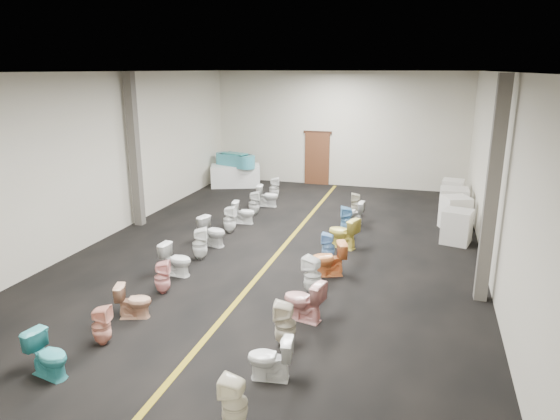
{
  "coord_description": "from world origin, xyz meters",
  "views": [
    {
      "loc": [
        3.49,
        -11.69,
        4.57
      ],
      "look_at": [
        -0.3,
        1.0,
        0.81
      ],
      "focal_mm": 32.0,
      "sensor_mm": 36.0,
      "label": 1
    }
  ],
  "objects_px": {
    "toilet_left_5": "(200,244)",
    "display_table": "(236,176)",
    "toilet_left_8": "(244,212)",
    "toilet_right_3": "(303,300)",
    "toilet_left_11": "(274,188)",
    "appliance_crate_d": "(452,194)",
    "appliance_crate_b": "(455,213)",
    "toilet_left_6": "(213,232)",
    "toilet_right_5": "(329,259)",
    "toilet_left_4": "(176,260)",
    "toilet_right_9": "(352,212)",
    "bathtub": "(235,160)",
    "appliance_crate_a": "(457,227)",
    "toilet_left_10": "(268,196)",
    "toilet_left_2": "(134,301)",
    "toilet_right_7": "(343,232)",
    "toilet_left_1": "(101,325)",
    "toilet_right_0": "(235,403)",
    "toilet_right_8": "(347,220)",
    "toilet_right_2": "(285,324)",
    "toilet_left_9": "(254,203)",
    "toilet_left_7": "(230,219)",
    "toilet_right_1": "(270,358)",
    "toilet_right_10": "(356,204)",
    "toilet_right_4": "(313,275)",
    "toilet_right_6": "(328,247)",
    "toilet_left_0": "(48,355)"
  },
  "relations": [
    {
      "from": "toilet_left_5",
      "to": "display_table",
      "type": "bearing_deg",
      "value": -7.9
    },
    {
      "from": "toilet_left_8",
      "to": "toilet_right_3",
      "type": "relative_size",
      "value": 0.86
    },
    {
      "from": "toilet_left_11",
      "to": "appliance_crate_d",
      "type": "bearing_deg",
      "value": -99.41
    },
    {
      "from": "appliance_crate_b",
      "to": "toilet_left_6",
      "type": "xyz_separation_m",
      "value": [
        -6.24,
        -3.34,
        -0.1
      ]
    },
    {
      "from": "toilet_right_5",
      "to": "toilet_left_4",
      "type": "bearing_deg",
      "value": -95.71
    },
    {
      "from": "appliance_crate_d",
      "to": "toilet_right_9",
      "type": "distance_m",
      "value": 4.11
    },
    {
      "from": "bathtub",
      "to": "toilet_right_3",
      "type": "relative_size",
      "value": 2.22
    },
    {
      "from": "appliance_crate_a",
      "to": "toilet_left_4",
      "type": "distance_m",
      "value": 7.48
    },
    {
      "from": "toilet_right_3",
      "to": "toilet_left_10",
      "type": "bearing_deg",
      "value": -144.44
    },
    {
      "from": "toilet_left_2",
      "to": "toilet_right_7",
      "type": "distance_m",
      "value": 5.86
    },
    {
      "from": "display_table",
      "to": "toilet_left_2",
      "type": "xyz_separation_m",
      "value": [
        2.23,
        -10.87,
        -0.09
      ]
    },
    {
      "from": "toilet_left_1",
      "to": "toilet_left_5",
      "type": "xyz_separation_m",
      "value": [
        -0.12,
        4.13,
        0.05
      ]
    },
    {
      "from": "toilet_left_5",
      "to": "toilet_left_11",
      "type": "relative_size",
      "value": 1.03
    },
    {
      "from": "display_table",
      "to": "appliance_crate_a",
      "type": "height_order",
      "value": "appliance_crate_a"
    },
    {
      "from": "toilet_right_0",
      "to": "toilet_right_7",
      "type": "relative_size",
      "value": 0.91
    },
    {
      "from": "toilet_right_3",
      "to": "toilet_right_9",
      "type": "relative_size",
      "value": 1.11
    },
    {
      "from": "appliance_crate_b",
      "to": "toilet_left_10",
      "type": "relative_size",
      "value": 1.33
    },
    {
      "from": "toilet_left_6",
      "to": "toilet_right_8",
      "type": "height_order",
      "value": "toilet_right_8"
    },
    {
      "from": "toilet_left_8",
      "to": "toilet_right_2",
      "type": "relative_size",
      "value": 0.85
    },
    {
      "from": "toilet_left_9",
      "to": "toilet_left_8",
      "type": "bearing_deg",
      "value": 167.87
    },
    {
      "from": "toilet_left_7",
      "to": "toilet_right_7",
      "type": "distance_m",
      "value": 3.35
    },
    {
      "from": "toilet_left_9",
      "to": "toilet_right_3",
      "type": "xyz_separation_m",
      "value": [
        3.24,
        -6.4,
        0.01
      ]
    },
    {
      "from": "toilet_right_7",
      "to": "toilet_left_2",
      "type": "bearing_deg",
      "value": -10.89
    },
    {
      "from": "toilet_left_9",
      "to": "toilet_right_7",
      "type": "distance_m",
      "value": 3.98
    },
    {
      "from": "toilet_left_1",
      "to": "toilet_left_9",
      "type": "height_order",
      "value": "toilet_left_9"
    },
    {
      "from": "toilet_right_1",
      "to": "appliance_crate_a",
      "type": "bearing_deg",
      "value": 150.48
    },
    {
      "from": "toilet_left_9",
      "to": "toilet_right_10",
      "type": "distance_m",
      "value": 3.3
    },
    {
      "from": "toilet_left_10",
      "to": "toilet_right_4",
      "type": "relative_size",
      "value": 0.91
    },
    {
      "from": "toilet_right_6",
      "to": "toilet_left_9",
      "type": "bearing_deg",
      "value": -139.91
    },
    {
      "from": "appliance_crate_d",
      "to": "toilet_left_7",
      "type": "bearing_deg",
      "value": -143.0
    },
    {
      "from": "toilet_right_0",
      "to": "toilet_right_6",
      "type": "bearing_deg",
      "value": -179.81
    },
    {
      "from": "toilet_right_3",
      "to": "toilet_right_6",
      "type": "distance_m",
      "value": 3.13
    },
    {
      "from": "toilet_right_0",
      "to": "toilet_right_10",
      "type": "height_order",
      "value": "toilet_right_0"
    },
    {
      "from": "toilet_right_0",
      "to": "toilet_right_6",
      "type": "xyz_separation_m",
      "value": [
        -0.01,
        6.25,
        -0.03
      ]
    },
    {
      "from": "toilet_left_1",
      "to": "toilet_right_7",
      "type": "relative_size",
      "value": 0.85
    },
    {
      "from": "toilet_left_0",
      "to": "toilet_right_5",
      "type": "xyz_separation_m",
      "value": [
        3.34,
        5.06,
        0.04
      ]
    },
    {
      "from": "appliance_crate_b",
      "to": "bathtub",
      "type": "bearing_deg",
      "value": 157.57
    },
    {
      "from": "toilet_left_7",
      "to": "toilet_right_9",
      "type": "distance_m",
      "value": 3.74
    },
    {
      "from": "toilet_left_5",
      "to": "toilet_right_7",
      "type": "height_order",
      "value": "toilet_right_7"
    },
    {
      "from": "toilet_left_11",
      "to": "toilet_right_0",
      "type": "bearing_deg",
      "value": -179.7
    },
    {
      "from": "toilet_left_9",
      "to": "toilet_right_9",
      "type": "bearing_deg",
      "value": -104.54
    },
    {
      "from": "toilet_left_11",
      "to": "toilet_right_2",
      "type": "relative_size",
      "value": 0.97
    },
    {
      "from": "toilet_left_9",
      "to": "toilet_right_8",
      "type": "bearing_deg",
      "value": -121.83
    },
    {
      "from": "toilet_left_7",
      "to": "appliance_crate_b",
      "type": "bearing_deg",
      "value": -76.57
    },
    {
      "from": "toilet_left_10",
      "to": "toilet_left_11",
      "type": "distance_m",
      "value": 1.1
    },
    {
      "from": "toilet_left_9",
      "to": "toilet_right_0",
      "type": "bearing_deg",
      "value": -174.92
    },
    {
      "from": "toilet_left_0",
      "to": "toilet_right_2",
      "type": "height_order",
      "value": "toilet_right_2"
    },
    {
      "from": "appliance_crate_d",
      "to": "toilet_right_5",
      "type": "height_order",
      "value": "appliance_crate_d"
    },
    {
      "from": "bathtub",
      "to": "appliance_crate_d",
      "type": "xyz_separation_m",
      "value": [
        8.25,
        -0.91,
        -0.59
      ]
    },
    {
      "from": "toilet_left_1",
      "to": "toilet_right_0",
      "type": "xyz_separation_m",
      "value": [
        2.95,
        -1.3,
        0.03
      ]
    }
  ]
}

